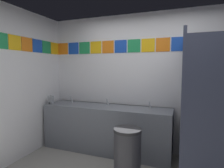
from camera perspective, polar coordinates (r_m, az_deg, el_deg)
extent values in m
cube|color=silver|center=(3.51, 10.95, 0.33)|extent=(3.90, 0.08, 2.55)
cube|color=orange|center=(4.19, -14.82, 10.42)|extent=(0.24, 0.01, 0.24)
cube|color=#1947B7|center=(4.04, -11.76, 10.67)|extent=(0.24, 0.01, 0.24)
cube|color=#1E8C4C|center=(3.91, -8.49, 10.92)|extent=(0.24, 0.01, 0.24)
cube|color=yellow|center=(3.79, -4.98, 11.14)|extent=(0.24, 0.01, 0.24)
cube|color=orange|center=(3.69, -1.27, 11.33)|extent=(0.24, 0.01, 0.24)
cube|color=#1947B7|center=(3.60, 2.66, 11.47)|extent=(0.24, 0.01, 0.24)
cube|color=#1E8C4C|center=(3.53, 6.76, 11.57)|extent=(0.24, 0.01, 0.24)
cube|color=yellow|center=(3.47, 11.02, 11.62)|extent=(0.24, 0.01, 0.24)
cube|color=orange|center=(3.44, 15.38, 11.59)|extent=(0.24, 0.01, 0.24)
cube|color=#1947B7|center=(3.42, 19.81, 11.51)|extent=(0.24, 0.01, 0.24)
cube|color=#1E8C4C|center=(3.43, 24.25, 11.35)|extent=(0.24, 0.01, 0.24)
cube|color=yellow|center=(3.45, 28.64, 11.13)|extent=(0.24, 0.01, 0.24)
cube|color=#1E8C4C|center=(3.27, -31.06, 11.39)|extent=(0.01, 0.24, 0.24)
cube|color=yellow|center=(3.43, -27.72, 11.21)|extent=(0.01, 0.24, 0.24)
cube|color=orange|center=(3.60, -24.69, 11.01)|extent=(0.01, 0.24, 0.24)
cube|color=#1947B7|center=(3.78, -21.94, 10.80)|extent=(0.01, 0.24, 0.24)
cube|color=#1E8C4C|center=(3.97, -19.46, 10.59)|extent=(0.01, 0.24, 0.24)
cube|color=yellow|center=(4.16, -17.20, 10.39)|extent=(0.01, 0.24, 0.24)
cube|color=slate|center=(3.57, -1.88, -13.52)|extent=(2.38, 0.57, 0.84)
cube|color=slate|center=(3.71, -0.28, -6.67)|extent=(2.38, 0.03, 0.08)
cylinder|color=white|center=(3.81, -13.23, -6.72)|extent=(0.34, 0.34, 0.10)
cylinder|color=white|center=(3.44, -2.09, -7.87)|extent=(0.34, 0.34, 0.10)
cylinder|color=white|center=(3.23, 11.17, -8.85)|extent=(0.34, 0.34, 0.10)
cylinder|color=silver|center=(3.91, -12.11, -5.20)|extent=(0.04, 0.04, 0.05)
cylinder|color=silver|center=(3.86, -12.53, -4.30)|extent=(0.02, 0.06, 0.09)
cylinder|color=silver|center=(3.55, -1.22, -6.14)|extent=(0.04, 0.04, 0.05)
cylinder|color=silver|center=(3.49, -1.53, -5.16)|extent=(0.02, 0.06, 0.09)
cylinder|color=silver|center=(3.34, 11.60, -6.96)|extent=(0.04, 0.04, 0.05)
cylinder|color=silver|center=(3.28, 11.48, -5.94)|extent=(0.02, 0.06, 0.09)
cube|color=gray|center=(3.87, -18.31, -4.64)|extent=(0.09, 0.07, 0.16)
cylinder|color=black|center=(3.84, -18.71, -5.62)|extent=(0.02, 0.02, 0.03)
cube|color=#33384C|center=(2.79, 20.77, -6.96)|extent=(0.04, 1.35, 1.99)
cylinder|color=silver|center=(2.13, 21.40, -7.95)|extent=(0.02, 0.02, 0.10)
cylinder|color=white|center=(3.22, 30.20, -20.62)|extent=(0.38, 0.38, 0.40)
torus|color=white|center=(3.14, 30.38, -17.06)|extent=(0.39, 0.39, 0.05)
cube|color=white|center=(3.28, 29.88, -13.19)|extent=(0.34, 0.17, 0.34)
cylinder|color=#333338|center=(2.75, 4.74, -21.14)|extent=(0.38, 0.38, 0.69)
cylinder|color=#262628|center=(2.61, 4.80, -13.92)|extent=(0.38, 0.38, 0.04)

